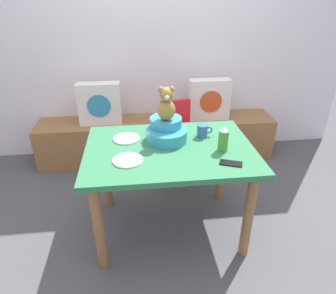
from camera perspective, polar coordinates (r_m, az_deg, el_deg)
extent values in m
plane|color=#4C4C51|center=(2.57, 0.26, -14.79)|extent=(8.00, 8.00, 0.00)
cube|color=silver|center=(3.37, -2.79, 20.28)|extent=(4.40, 0.10, 2.60)
cube|color=olive|center=(3.42, -2.07, 1.61)|extent=(2.60, 0.44, 0.46)
cube|color=white|center=(3.24, -12.90, 8.03)|extent=(0.44, 0.14, 0.44)
cylinder|color=teal|center=(3.17, -13.02, 7.58)|extent=(0.24, 0.01, 0.24)
cube|color=white|center=(3.32, 7.87, 8.93)|extent=(0.44, 0.14, 0.44)
cylinder|color=#D84C1E|center=(3.25, 8.17, 8.50)|extent=(0.24, 0.01, 0.24)
cube|color=#AB73C2|center=(3.32, -0.79, 5.75)|extent=(0.20, 0.14, 0.07)
cube|color=#2D7247|center=(2.15, 0.30, -0.53)|extent=(1.20, 0.87, 0.04)
cylinder|color=olive|center=(2.09, -13.04, -14.78)|extent=(0.07, 0.07, 0.70)
cylinder|color=olive|center=(2.20, 15.05, -12.59)|extent=(0.07, 0.07, 0.70)
cylinder|color=olive|center=(2.64, -11.74, -4.68)|extent=(0.07, 0.07, 0.70)
cylinder|color=olive|center=(2.72, 10.15, -3.38)|extent=(0.07, 0.07, 0.70)
cylinder|color=red|center=(2.92, 2.26, 2.85)|extent=(0.34, 0.34, 0.10)
cube|color=red|center=(2.98, 1.40, 6.73)|extent=(0.30, 0.11, 0.24)
cube|color=white|center=(2.74, 3.57, 2.56)|extent=(0.33, 0.26, 0.02)
cylinder|color=silver|center=(2.91, -0.16, -3.45)|extent=(0.03, 0.03, 0.46)
cylinder|color=silver|center=(2.95, 5.26, -3.12)|extent=(0.03, 0.03, 0.46)
cylinder|color=silver|center=(3.15, -0.73, -0.82)|extent=(0.03, 0.03, 0.46)
cylinder|color=silver|center=(3.19, 4.29, -0.55)|extent=(0.03, 0.03, 0.46)
cylinder|color=teal|center=(2.21, -0.25, 2.24)|extent=(0.30, 0.30, 0.09)
cylinder|color=teal|center=(2.24, -0.43, 4.75)|extent=(0.24, 0.24, 0.07)
ellipsoid|color=olive|center=(2.16, -0.32, 7.03)|extent=(0.13, 0.11, 0.15)
sphere|color=olive|center=(2.12, -0.33, 10.00)|extent=(0.10, 0.10, 0.10)
sphere|color=beige|center=(2.08, -0.20, 9.45)|extent=(0.04, 0.04, 0.04)
sphere|color=olive|center=(2.10, -1.37, 10.93)|extent=(0.04, 0.04, 0.04)
sphere|color=olive|center=(2.11, 0.70, 11.00)|extent=(0.04, 0.04, 0.04)
cylinder|color=#4C8C33|center=(2.10, 10.46, 1.19)|extent=(0.07, 0.07, 0.15)
cone|color=white|center=(2.06, 10.67, 3.48)|extent=(0.06, 0.06, 0.03)
cylinder|color=#335999|center=(2.29, 6.53, 3.07)|extent=(0.08, 0.08, 0.09)
torus|color=#335999|center=(2.30, 7.80, 3.23)|extent=(0.06, 0.01, 0.06)
cylinder|color=white|center=(1.99, -7.66, -2.50)|extent=(0.20, 0.20, 0.01)
cylinder|color=white|center=(2.27, -7.92, 1.60)|extent=(0.20, 0.20, 0.01)
cube|color=black|center=(1.98, 11.89, -3.05)|extent=(0.16, 0.12, 0.01)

